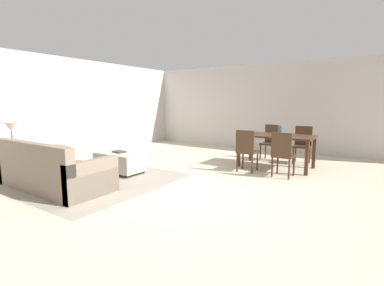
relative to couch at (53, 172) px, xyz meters
name	(u,v)px	position (x,y,z in m)	size (l,w,h in m)	color
ground_plane	(185,192)	(2.08, 1.11, -0.29)	(10.80, 10.80, 0.00)	beige
wall_back	(278,107)	(2.08, 6.11, 1.06)	(9.00, 0.12, 2.70)	beige
wall_left	(57,108)	(-2.42, 1.61, 1.06)	(0.12, 11.00, 2.70)	beige
area_rug	(91,179)	(0.08, 0.73, -0.28)	(3.00, 2.80, 0.01)	gray
couch	(53,172)	(0.00, 0.00, 0.00)	(2.20, 0.96, 0.86)	gray
ottoman_table	(120,161)	(0.15, 1.40, -0.04)	(1.05, 0.57, 0.44)	#B7AD9E
side_table	(14,154)	(-1.40, 0.00, 0.18)	(0.40, 0.40, 0.59)	olive
table_lamp	(11,128)	(-1.40, 0.00, 0.72)	(0.26, 0.26, 0.53)	brown
dining_table	(276,139)	(2.79, 3.78, 0.38)	(1.65, 0.88, 0.76)	#422B1C
dining_chair_near_left	(246,148)	(2.38, 3.00, 0.23)	(0.41, 0.41, 0.92)	#422B1C
dining_chair_near_right	(282,152)	(3.17, 2.96, 0.23)	(0.41, 0.41, 0.92)	#422B1C
dining_chair_far_left	(271,140)	(2.40, 4.60, 0.23)	(0.43, 0.43, 0.92)	#422B1C
dining_chair_far_right	(303,143)	(3.20, 4.59, 0.23)	(0.43, 0.43, 0.92)	#422B1C
vase_centerpiece	(280,130)	(2.86, 3.82, 0.58)	(0.11, 0.11, 0.22)	slate
book_on_ottoman	(119,152)	(0.11, 1.44, 0.17)	(0.26, 0.20, 0.03)	#333338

